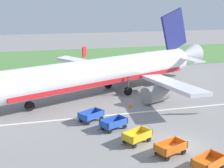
# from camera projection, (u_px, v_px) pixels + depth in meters

# --- Properties ---
(ground_plane) EXTENTS (220.00, 220.00, 0.00)m
(ground_plane) POSITION_uv_depth(u_px,v_px,m) (178.00, 146.00, 26.39)
(ground_plane) COLOR gray
(grass_strip) EXTENTS (220.00, 28.00, 0.06)m
(grass_strip) POSITION_uv_depth(u_px,v_px,m) (82.00, 58.00, 70.40)
(grass_strip) COLOR #518442
(grass_strip) RESTS_ON ground
(apron_stripe) EXTENTS (120.00, 0.36, 0.01)m
(apron_stripe) POSITION_uv_depth(u_px,v_px,m) (141.00, 112.00, 34.68)
(apron_stripe) COLOR silver
(apron_stripe) RESTS_ON ground
(airplane) EXTENTS (35.95, 29.38, 11.34)m
(airplane) POSITION_uv_depth(u_px,v_px,m) (109.00, 71.00, 41.34)
(airplane) COLOR silver
(airplane) RESTS_ON ground
(baggage_cart_nearest) EXTENTS (3.54, 2.31, 1.07)m
(baggage_cart_nearest) POSITION_uv_depth(u_px,v_px,m) (209.00, 163.00, 22.34)
(baggage_cart_nearest) COLOR orange
(baggage_cart_nearest) RESTS_ON ground
(baggage_cart_second_in_row) EXTENTS (3.58, 2.19, 1.07)m
(baggage_cart_second_in_row) POSITION_uv_depth(u_px,v_px,m) (171.00, 148.00, 24.69)
(baggage_cart_second_in_row) COLOR orange
(baggage_cart_second_in_row) RESTS_ON ground
(baggage_cart_third_in_row) EXTENTS (3.50, 2.39, 1.07)m
(baggage_cart_third_in_row) POSITION_uv_depth(u_px,v_px,m) (137.00, 136.00, 26.86)
(baggage_cart_third_in_row) COLOR gold
(baggage_cart_third_in_row) RESTS_ON ground
(baggage_cart_fourth_in_row) EXTENTS (3.54, 2.31, 1.07)m
(baggage_cart_fourth_in_row) POSITION_uv_depth(u_px,v_px,m) (114.00, 123.00, 29.79)
(baggage_cart_fourth_in_row) COLOR #234CB2
(baggage_cart_fourth_in_row) RESTS_ON ground
(baggage_cart_far_end) EXTENTS (3.43, 2.48, 1.07)m
(baggage_cart_far_end) POSITION_uv_depth(u_px,v_px,m) (91.00, 116.00, 31.88)
(baggage_cart_far_end) COLOR #234CB2
(baggage_cart_far_end) RESTS_ON ground
(traffic_cone_near_plane) EXTENTS (0.44, 0.44, 0.58)m
(traffic_cone_near_plane) POSITION_uv_depth(u_px,v_px,m) (130.00, 105.00, 36.27)
(traffic_cone_near_plane) COLOR orange
(traffic_cone_near_plane) RESTS_ON ground
(traffic_cone_mid_apron) EXTENTS (0.52, 0.52, 0.69)m
(traffic_cone_mid_apron) POSITION_uv_depth(u_px,v_px,m) (97.00, 108.00, 34.93)
(traffic_cone_mid_apron) COLOR orange
(traffic_cone_mid_apron) RESTS_ON ground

